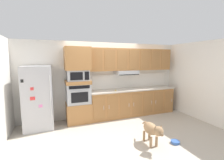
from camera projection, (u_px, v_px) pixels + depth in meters
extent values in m
plane|color=#B2A899|center=(116.00, 126.00, 4.56)|extent=(9.60, 9.60, 0.00)
cube|color=silver|center=(104.00, 79.00, 5.43)|extent=(6.20, 0.12, 2.50)
cube|color=white|center=(191.00, 80.00, 5.38)|extent=(0.12, 7.10, 2.50)
cube|color=#ADADB2|center=(38.00, 98.00, 4.37)|extent=(0.76, 0.70, 1.76)
cylinder|color=silver|center=(51.00, 96.00, 4.13)|extent=(0.02, 0.02, 1.10)
cube|color=black|center=(22.00, 81.00, 3.87)|extent=(0.06, 0.01, 0.08)
cube|color=red|center=(33.00, 98.00, 4.00)|extent=(0.12, 0.01, 0.09)
cube|color=pink|center=(41.00, 106.00, 4.09)|extent=(0.09, 0.01, 0.08)
cube|color=red|center=(32.00, 89.00, 3.96)|extent=(0.08, 0.01, 0.08)
cube|color=#A8703D|center=(79.00, 112.00, 4.90)|extent=(0.74, 0.62, 0.60)
cube|color=#A8AAAF|center=(78.00, 93.00, 4.82)|extent=(0.70, 0.58, 0.60)
cube|color=black|center=(80.00, 97.00, 4.55)|extent=(0.49, 0.01, 0.30)
cube|color=black|center=(80.00, 87.00, 4.51)|extent=(0.59, 0.01, 0.09)
cylinder|color=#A8AAAF|center=(80.00, 91.00, 4.50)|extent=(0.56, 0.02, 0.02)
cube|color=#A8703D|center=(78.00, 82.00, 4.77)|extent=(0.74, 0.62, 0.10)
cube|color=#A8AAAF|center=(78.00, 75.00, 4.75)|extent=(0.64, 0.53, 0.32)
cube|color=black|center=(77.00, 76.00, 4.47)|extent=(0.35, 0.01, 0.22)
cube|color=black|center=(87.00, 76.00, 4.57)|extent=(0.13, 0.01, 0.24)
cube|color=#A8703D|center=(77.00, 59.00, 4.68)|extent=(0.74, 0.62, 0.68)
cube|color=#A8703D|center=(133.00, 102.00, 5.54)|extent=(3.04, 0.60, 0.88)
cube|color=#9A6738|center=(100.00, 108.00, 4.80)|extent=(0.36, 0.01, 0.70)
cylinder|color=#BCBCC1|center=(104.00, 108.00, 4.83)|extent=(0.01, 0.01, 0.12)
cube|color=#9A6738|center=(113.00, 107.00, 4.95)|extent=(0.36, 0.01, 0.70)
cylinder|color=#BCBCC1|center=(109.00, 107.00, 4.89)|extent=(0.01, 0.01, 0.12)
cube|color=#9A6738|center=(125.00, 105.00, 5.10)|extent=(0.36, 0.01, 0.70)
cylinder|color=#BCBCC1|center=(129.00, 105.00, 5.13)|extent=(0.01, 0.01, 0.12)
cube|color=#9A6738|center=(137.00, 104.00, 5.25)|extent=(0.36, 0.01, 0.70)
cylinder|color=#BCBCC1|center=(134.00, 104.00, 5.19)|extent=(0.01, 0.01, 0.12)
cube|color=#9A6738|center=(148.00, 103.00, 5.40)|extent=(0.36, 0.01, 0.70)
cylinder|color=#BCBCC1|center=(152.00, 102.00, 5.43)|extent=(0.01, 0.01, 0.12)
cube|color=#9A6738|center=(159.00, 102.00, 5.55)|extent=(0.36, 0.01, 0.70)
cylinder|color=#BCBCC1|center=(156.00, 102.00, 5.49)|extent=(0.01, 0.01, 0.12)
cube|color=#9A6738|center=(169.00, 100.00, 5.70)|extent=(0.36, 0.01, 0.70)
cylinder|color=#BCBCC1|center=(172.00, 100.00, 5.73)|extent=(0.01, 0.01, 0.12)
cube|color=#BCB2A3|center=(133.00, 89.00, 5.48)|extent=(3.08, 0.64, 0.04)
cube|color=silver|center=(129.00, 81.00, 5.71)|extent=(3.08, 0.02, 0.50)
cube|color=#A8703D|center=(132.00, 60.00, 5.46)|extent=(3.04, 0.34, 0.74)
cube|color=#A8AAAF|center=(126.00, 73.00, 5.37)|extent=(0.76, 0.48, 0.14)
cube|color=black|center=(129.00, 75.00, 5.18)|extent=(0.72, 0.04, 0.02)
cube|color=#9A6738|center=(97.00, 60.00, 4.85)|extent=(0.36, 0.01, 0.63)
cube|color=#9A6738|center=(110.00, 60.00, 5.00)|extent=(0.36, 0.01, 0.63)
cube|color=#9A6738|center=(122.00, 60.00, 5.15)|extent=(0.36, 0.01, 0.63)
cube|color=#9A6738|center=(134.00, 60.00, 5.30)|extent=(0.36, 0.01, 0.63)
cube|color=#9A6738|center=(145.00, 60.00, 5.45)|extent=(0.36, 0.01, 0.63)
cube|color=#9A6738|center=(156.00, 60.00, 5.60)|extent=(0.36, 0.01, 0.63)
cube|color=#9A6738|center=(166.00, 60.00, 5.75)|extent=(0.36, 0.01, 0.63)
cylinder|color=yellow|center=(116.00, 90.00, 5.10)|extent=(0.04, 0.10, 0.03)
cylinder|color=silver|center=(119.00, 90.00, 5.12)|extent=(0.02, 0.12, 0.01)
ellipsoid|color=#997551|center=(150.00, 128.00, 3.59)|extent=(0.28, 0.45, 0.26)
sphere|color=#997551|center=(158.00, 131.00, 3.29)|extent=(0.21, 0.21, 0.21)
ellipsoid|color=brown|center=(161.00, 134.00, 3.20)|extent=(0.08, 0.12, 0.07)
cone|color=#997551|center=(161.00, 126.00, 3.31)|extent=(0.06, 0.06, 0.07)
cone|color=#997551|center=(155.00, 127.00, 3.27)|extent=(0.06, 0.06, 0.07)
cylinder|color=#997551|center=(144.00, 123.00, 3.86)|extent=(0.04, 0.15, 0.12)
cylinder|color=#997551|center=(157.00, 141.00, 3.50)|extent=(0.06, 0.06, 0.24)
cylinder|color=#997551|center=(151.00, 142.00, 3.46)|extent=(0.06, 0.06, 0.24)
cylinder|color=#997551|center=(149.00, 135.00, 3.79)|extent=(0.06, 0.06, 0.24)
cylinder|color=#997551|center=(144.00, 136.00, 3.75)|extent=(0.06, 0.06, 0.24)
cylinder|color=#3359A5|center=(175.00, 142.00, 3.64)|extent=(0.20, 0.20, 0.06)
cylinder|color=brown|center=(175.00, 142.00, 3.64)|extent=(0.15, 0.15, 0.03)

